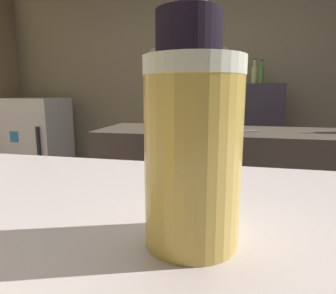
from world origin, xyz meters
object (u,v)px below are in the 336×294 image
(bartender, at_px, (188,116))
(mixing_bowl, at_px, (180,127))
(mini_fridge, at_px, (39,144))
(chefs_knife, at_px, (240,131))
(bottle_vinegar, at_px, (254,74))
(pint_glass_near, at_px, (193,154))
(bottle_soy, at_px, (261,74))

(bartender, distance_m, mixing_bowl, 0.42)
(mini_fridge, relative_size, bartender, 0.61)
(chefs_knife, relative_size, bottle_vinegar, 0.97)
(bartender, bearing_deg, pint_glass_near, -175.62)
(mini_fridge, xyz_separation_m, bottle_vinegar, (2.44, 0.15, 0.79))
(bartender, height_order, chefs_knife, bartender)
(bartender, xyz_separation_m, mixing_bowl, (-0.11, 0.39, -0.10))
(bottle_vinegar, bearing_deg, bartender, -104.77)
(mini_fridge, height_order, pint_glass_near, pint_glass_near)
(bartender, distance_m, pint_glass_near, 1.33)
(mini_fridge, relative_size, mixing_bowl, 6.31)
(pint_glass_near, bearing_deg, mini_fridge, 128.61)
(bartender, height_order, mixing_bowl, bartender)
(mixing_bowl, xyz_separation_m, pint_glass_near, (0.32, -1.71, 0.18))
(chefs_knife, bearing_deg, bottle_soy, 72.53)
(bottle_soy, bearing_deg, bottle_vinegar, 138.30)
(mixing_bowl, relative_size, bottle_vinegar, 0.70)
(bottle_vinegar, distance_m, bottle_soy, 0.09)
(bartender, xyz_separation_m, pint_glass_near, (0.21, -1.32, 0.08))
(bartender, distance_m, bottle_soy, 1.66)
(pint_glass_near, distance_m, bottle_soy, 2.90)
(bartender, bearing_deg, mixing_bowl, 11.18)
(mini_fridge, height_order, bottle_vinegar, bottle_vinegar)
(bartender, bearing_deg, chefs_knife, -39.04)
(bottle_soy, bearing_deg, mini_fridge, -177.77)
(mixing_bowl, xyz_separation_m, chefs_knife, (0.39, 0.01, -0.02))
(mini_fridge, xyz_separation_m, pint_glass_near, (2.22, -2.78, 0.57))
(bartender, height_order, bottle_soy, bartender)
(pint_glass_near, height_order, bottle_vinegar, bottle_vinegar)
(bottle_soy, bearing_deg, mixing_bowl, -117.26)
(mixing_bowl, bearing_deg, bartender, -74.33)
(bartender, xyz_separation_m, bottle_vinegar, (0.43, 1.62, 0.31))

